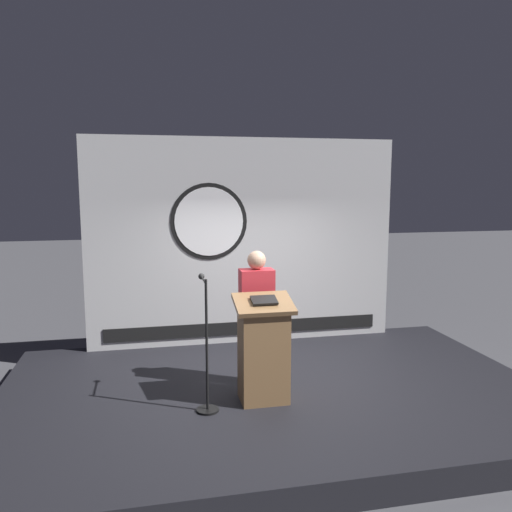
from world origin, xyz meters
TOP-DOWN VIEW (x-y plane):
  - ground_plane at (0.00, 0.00)m, footprint 40.00×40.00m
  - stage_platform at (0.00, 0.00)m, footprint 6.40×4.00m
  - banner_display at (-0.01, 1.85)m, footprint 4.65×0.12m
  - podium at (-0.20, -0.33)m, footprint 0.64×0.50m
  - speaker_person at (-0.17, 0.15)m, footprint 0.40×0.26m
  - microphone_stand at (-0.84, -0.42)m, footprint 0.24×0.59m

SIDE VIEW (x-z plane):
  - ground_plane at x=0.00m, z-range 0.00..0.00m
  - stage_platform at x=0.00m, z-range 0.00..0.30m
  - microphone_stand at x=-0.84m, z-range 0.09..1.53m
  - podium at x=-0.20m, z-range 0.28..1.48m
  - speaker_person at x=-0.17m, z-range 0.32..1.94m
  - banner_display at x=-0.01m, z-range 0.29..3.37m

